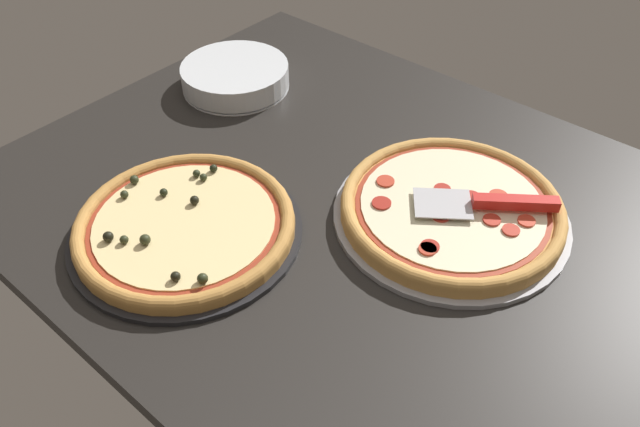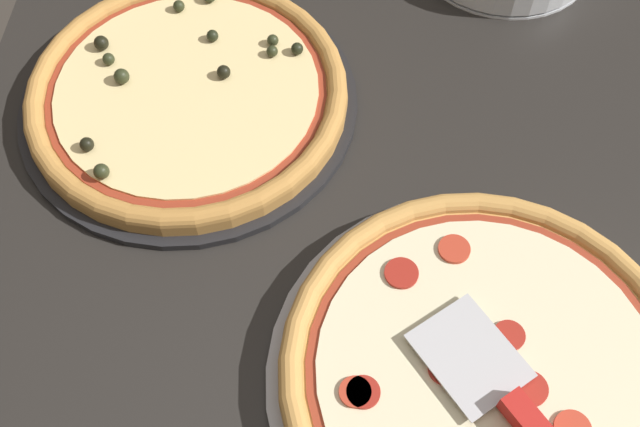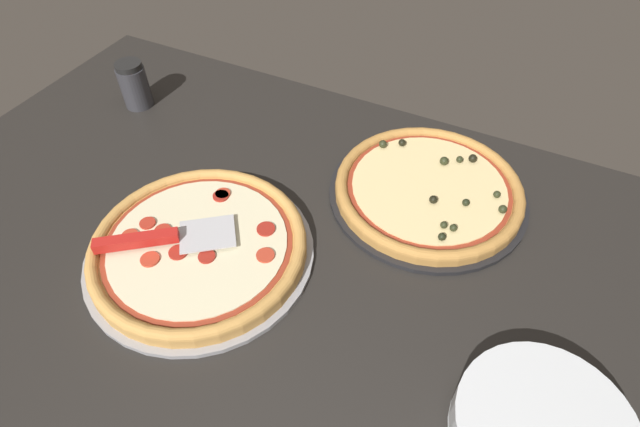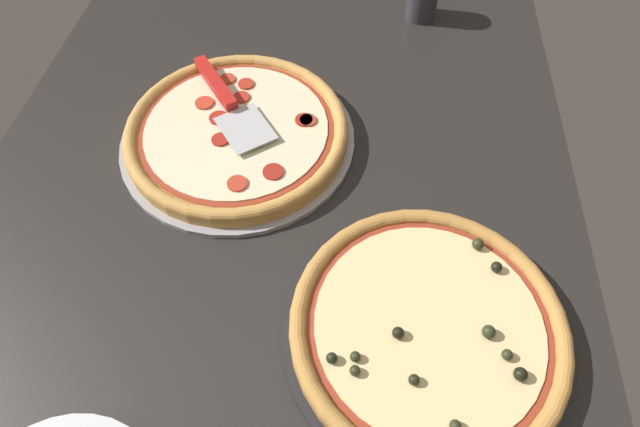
# 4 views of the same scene
# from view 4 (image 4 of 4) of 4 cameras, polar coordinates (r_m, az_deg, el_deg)

# --- Properties ---
(ground_plane) EXTENTS (1.51, 1.02, 0.04)m
(ground_plane) POSITION_cam_4_polar(r_m,az_deg,el_deg) (0.89, -4.77, 4.13)
(ground_plane) COLOR black
(pizza_pan_front) EXTENTS (0.42, 0.42, 0.01)m
(pizza_pan_front) POSITION_cam_4_polar(r_m,az_deg,el_deg) (0.92, -9.30, 8.42)
(pizza_pan_front) COLOR #939399
(pizza_pan_front) RESTS_ON ground_plane
(pizza_front) EXTENTS (0.40, 0.40, 0.03)m
(pizza_front) POSITION_cam_4_polar(r_m,az_deg,el_deg) (0.91, -9.48, 9.35)
(pizza_front) COLOR #C68E47
(pizza_front) RESTS_ON pizza_pan_front
(pizza_pan_back) EXTENTS (0.41, 0.41, 0.01)m
(pizza_pan_back) POSITION_cam_4_polar(r_m,az_deg,el_deg) (0.73, 12.01, -12.98)
(pizza_pan_back) COLOR black
(pizza_pan_back) RESTS_ON ground_plane
(pizza_back) EXTENTS (0.38, 0.38, 0.04)m
(pizza_back) POSITION_cam_4_polar(r_m,az_deg,el_deg) (0.71, 12.28, -12.44)
(pizza_back) COLOR #B77F3D
(pizza_back) RESTS_ON pizza_pan_back
(serving_spatula) EXTENTS (0.23, 0.19, 0.02)m
(serving_spatula) POSITION_cam_4_polar(r_m,az_deg,el_deg) (0.95, -11.15, 13.40)
(serving_spatula) COLOR #B7B7BC
(serving_spatula) RESTS_ON pizza_front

